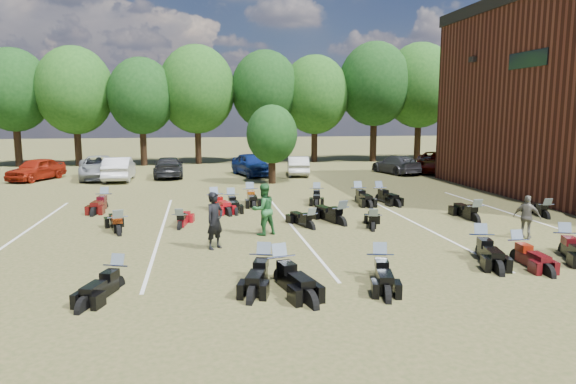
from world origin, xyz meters
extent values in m
plane|color=brown|center=(0.00, 0.00, 0.00)|extent=(160.00, 160.00, 0.00)
imported|color=maroon|center=(-17.16, 19.63, 0.74)|extent=(3.34, 4.67, 1.48)
imported|color=#BABBBF|center=(-11.74, 18.56, 0.78)|extent=(1.75, 4.76, 1.56)
imported|color=gray|center=(-13.18, 19.64, 0.78)|extent=(3.63, 6.00, 1.56)
imported|color=black|center=(-8.63, 19.85, 0.70)|extent=(2.13, 4.91, 1.41)
imported|color=navy|center=(-2.81, 19.78, 0.81)|extent=(3.06, 5.06, 1.61)
imported|color=#B4B6B1|center=(0.44, 19.47, 0.68)|extent=(2.01, 4.28, 1.36)
imported|color=#520B04|center=(10.84, 19.48, 0.76)|extent=(4.59, 6.02, 1.52)
imported|color=#37363B|center=(7.71, 19.18, 0.66)|extent=(2.82, 4.84, 1.32)
imported|color=black|center=(-6.07, 0.05, 0.94)|extent=(0.81, 0.79, 1.87)
imported|color=#25642F|center=(-4.28, 1.72, 0.94)|extent=(1.12, 1.02, 1.88)
imported|color=#625F54|center=(4.81, -0.42, 0.77)|extent=(0.91, 0.91, 1.55)
cube|color=black|center=(9.35, 12.00, 7.50)|extent=(0.30, 0.40, 0.30)
cube|color=black|center=(9.47, 7.00, 7.00)|extent=(0.06, 3.00, 0.80)
cylinder|color=black|center=(-21.00, 29.00, 2.04)|extent=(0.58, 0.58, 4.08)
ellipsoid|color=#1E4C19|center=(-21.00, 29.00, 6.33)|extent=(6.00, 6.00, 6.90)
cylinder|color=black|center=(-16.00, 29.00, 2.04)|extent=(0.58, 0.58, 4.08)
ellipsoid|color=#1E4C19|center=(-16.00, 29.00, 6.33)|extent=(6.00, 6.00, 6.90)
cylinder|color=black|center=(-11.00, 29.00, 2.04)|extent=(0.57, 0.58, 4.08)
ellipsoid|color=#1E4C19|center=(-11.00, 29.00, 6.33)|extent=(6.00, 6.00, 6.90)
cylinder|color=black|center=(-6.00, 29.00, 2.04)|extent=(0.57, 0.58, 4.08)
ellipsoid|color=#1E4C19|center=(-6.00, 29.00, 6.33)|extent=(6.00, 6.00, 6.90)
cylinder|color=black|center=(-1.00, 29.00, 2.04)|extent=(0.58, 0.58, 4.08)
ellipsoid|color=#1E4C19|center=(-1.00, 29.00, 6.33)|extent=(6.00, 6.00, 6.90)
cylinder|color=black|center=(4.00, 29.00, 2.04)|extent=(0.57, 0.58, 4.08)
ellipsoid|color=#1E4C19|center=(4.00, 29.00, 6.33)|extent=(6.00, 6.00, 6.90)
cylinder|color=black|center=(9.00, 29.00, 2.04)|extent=(0.57, 0.58, 4.08)
ellipsoid|color=#1E4C19|center=(9.00, 29.00, 6.33)|extent=(6.00, 6.00, 6.90)
cylinder|color=black|center=(14.00, 29.00, 2.04)|extent=(0.57, 0.58, 4.08)
ellipsoid|color=#1E4C19|center=(14.00, 29.00, 6.33)|extent=(6.00, 6.00, 6.90)
cylinder|color=black|center=(19.00, 29.00, 2.04)|extent=(0.58, 0.58, 4.08)
ellipsoid|color=#1E4C19|center=(19.00, 29.00, 6.33)|extent=(6.00, 6.00, 6.90)
cylinder|color=black|center=(24.00, 29.00, 2.04)|extent=(0.58, 0.58, 4.08)
ellipsoid|color=#1E4C19|center=(24.00, 29.00, 6.33)|extent=(6.00, 6.00, 6.90)
cylinder|color=black|center=(-2.00, 15.50, 0.95)|extent=(0.24, 0.24, 1.90)
sphere|color=#1E4C19|center=(-2.00, 15.50, 3.10)|extent=(3.20, 3.20, 3.20)
cube|color=silver|center=(-13.00, 3.00, 0.01)|extent=(0.10, 14.00, 0.01)
cube|color=silver|center=(-8.00, 3.00, 0.01)|extent=(0.10, 14.00, 0.01)
cube|color=silver|center=(-3.00, 3.00, 0.01)|extent=(0.10, 14.00, 0.01)
cube|color=silver|center=(2.00, 3.00, 0.01)|extent=(0.10, 14.00, 0.01)
cube|color=silver|center=(7.00, 3.00, 0.01)|extent=(0.10, 14.00, 0.01)
camera|label=1|loc=(-6.52, -16.42, 4.38)|focal=32.00mm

